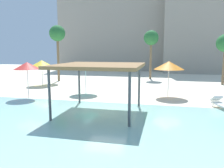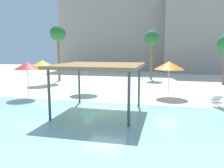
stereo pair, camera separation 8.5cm
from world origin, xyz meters
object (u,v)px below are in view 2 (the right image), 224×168
object	(u,v)px
shade_pavilion	(99,67)
beach_umbrella_orange_1	(169,65)
lounge_chair_1	(221,104)
palm_tree_1	(58,35)
palm_tree_2	(152,39)
beach_umbrella_yellow_4	(42,63)
beach_umbrella_red_3	(27,66)
beach_umbrella_teal_0	(86,66)

from	to	relation	value
shade_pavilion	beach_umbrella_orange_1	world-z (taller)	shade_pavilion
lounge_chair_1	palm_tree_1	distance (m)	19.73
palm_tree_1	palm_tree_2	world-z (taller)	palm_tree_1
beach_umbrella_yellow_4	palm_tree_2	world-z (taller)	palm_tree_2
shade_pavilion	beach_umbrella_red_3	xyz separation A→B (m)	(-6.59, 2.80, -0.22)
lounge_chair_1	palm_tree_2	xyz separation A→B (m)	(-5.36, 14.62, 4.85)
lounge_chair_1	palm_tree_2	size ratio (longest dim) A/B	0.32
palm_tree_2	shade_pavilion	bearing A→B (deg)	-96.28
beach_umbrella_teal_0	beach_umbrella_yellow_4	xyz separation A→B (m)	(-6.10, 3.32, -0.07)
beach_umbrella_teal_0	beach_umbrella_yellow_4	world-z (taller)	beach_umbrella_teal_0
beach_umbrella_teal_0	palm_tree_1	distance (m)	9.76
beach_umbrella_orange_1	beach_umbrella_yellow_4	world-z (taller)	beach_umbrella_orange_1
beach_umbrella_yellow_4	palm_tree_1	bearing A→B (deg)	88.69
beach_umbrella_teal_0	shade_pavilion	bearing A→B (deg)	-63.00
beach_umbrella_orange_1	beach_umbrella_red_3	world-z (taller)	beach_umbrella_orange_1
beach_umbrella_orange_1	palm_tree_1	bearing A→B (deg)	152.47
beach_umbrella_teal_0	beach_umbrella_red_3	bearing A→B (deg)	-141.87
beach_umbrella_red_3	palm_tree_1	bearing A→B (deg)	103.27
beach_umbrella_red_3	palm_tree_2	bearing A→B (deg)	59.68
beach_umbrella_orange_1	palm_tree_1	xyz separation A→B (m)	(-12.94, 6.74, 3.05)
beach_umbrella_teal_0	beach_umbrella_orange_1	size ratio (longest dim) A/B	0.96
shade_pavilion	beach_umbrella_teal_0	xyz separation A→B (m)	(-2.90, 5.70, -0.34)
shade_pavilion	beach_umbrella_red_3	distance (m)	7.17
beach_umbrella_orange_1	beach_umbrella_teal_0	bearing A→B (deg)	-177.92
palm_tree_2	lounge_chair_1	bearing A→B (deg)	-69.86
shade_pavilion	beach_umbrella_red_3	world-z (taller)	shade_pavilion
shade_pavilion	palm_tree_1	world-z (taller)	palm_tree_1
beach_umbrella_teal_0	beach_umbrella_orange_1	world-z (taller)	beach_umbrella_orange_1
lounge_chair_1	beach_umbrella_red_3	bearing A→B (deg)	-108.66
shade_pavilion	beach_umbrella_orange_1	bearing A→B (deg)	56.00
shade_pavilion	beach_umbrella_teal_0	distance (m)	6.40
beach_umbrella_yellow_4	palm_tree_1	distance (m)	4.89
palm_tree_2	beach_umbrella_orange_1	bearing A→B (deg)	-79.52
beach_umbrella_yellow_4	lounge_chair_1	bearing A→B (deg)	-21.18
beach_umbrella_red_3	beach_umbrella_yellow_4	world-z (taller)	beach_umbrella_red_3
beach_umbrella_orange_1	lounge_chair_1	size ratio (longest dim) A/B	1.43
beach_umbrella_red_3	lounge_chair_1	world-z (taller)	beach_umbrella_red_3
beach_umbrella_red_3	palm_tree_2	world-z (taller)	palm_tree_2
lounge_chair_1	shade_pavilion	bearing A→B (deg)	-87.82
beach_umbrella_yellow_4	lounge_chair_1	world-z (taller)	beach_umbrella_yellow_4
shade_pavilion	beach_umbrella_red_3	size ratio (longest dim) A/B	1.73
shade_pavilion	palm_tree_2	distance (m)	17.61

